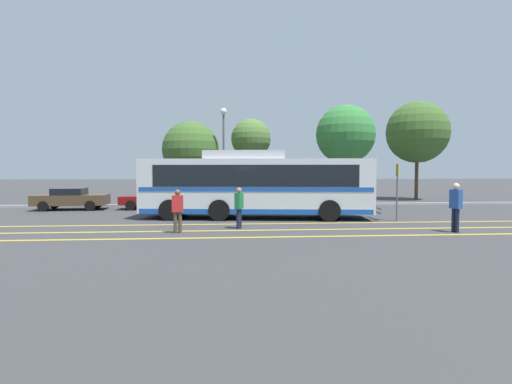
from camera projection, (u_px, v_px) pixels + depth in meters
name	position (u px, v px, depth m)	size (l,w,h in m)	color
ground_plane	(263.00, 218.00, 19.74)	(220.00, 220.00, 0.00)	#38383A
lane_strip_0	(260.00, 224.00, 17.57)	(0.20, 31.12, 0.01)	gold
lane_strip_1	(265.00, 230.00, 15.65)	(0.20, 31.12, 0.01)	gold
lane_strip_2	(270.00, 237.00, 13.97)	(0.20, 31.12, 0.01)	gold
curb_strip	(247.00, 205.00, 26.88)	(39.12, 0.36, 0.15)	#99999E
transit_bus	(256.00, 184.00, 19.68)	(11.62, 3.90, 3.31)	silver
parked_car_0	(71.00, 198.00, 24.12)	(4.29, 2.28, 1.31)	#4C3823
parked_car_1	(154.00, 198.00, 24.58)	(3.94, 1.87, 1.40)	maroon
parked_car_2	(259.00, 198.00, 24.80)	(4.39, 1.90, 1.30)	olive
pedestrian_0	(178.00, 208.00, 14.89)	(0.44, 0.26, 1.63)	brown
pedestrian_1	(456.00, 204.00, 15.03)	(0.33, 0.47, 1.87)	#191E38
pedestrian_2	(239.00, 205.00, 16.05)	(0.38, 0.47, 1.66)	#191E38
bus_stop_sign	(397.00, 185.00, 18.56)	(0.08, 0.40, 2.69)	#59595E
street_lamp	(224.00, 138.00, 27.59)	(0.47, 0.47, 6.70)	#59595E
tree_0	(346.00, 135.00, 28.73)	(4.24, 4.24, 7.12)	#513823
tree_1	(251.00, 139.00, 30.17)	(3.01, 3.01, 6.31)	#513823
tree_2	(417.00, 132.00, 32.63)	(5.02, 5.02, 8.05)	#513823
tree_3	(191.00, 150.00, 28.58)	(4.07, 4.07, 5.91)	#513823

